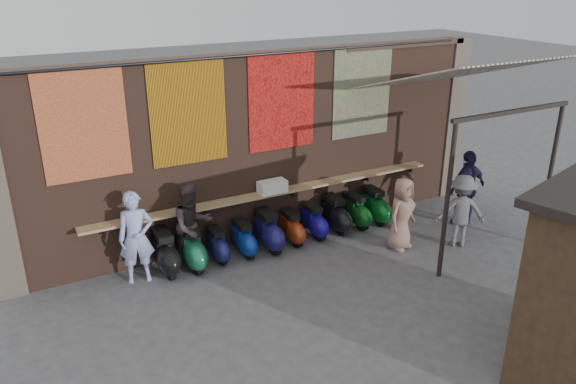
% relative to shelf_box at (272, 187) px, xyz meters
% --- Properties ---
extents(ground, '(70.00, 70.00, 0.00)m').
position_rel_shelf_box_xyz_m(ground, '(0.03, -2.30, -1.25)').
color(ground, '#474749').
rests_on(ground, ground).
extents(brick_wall, '(10.00, 0.40, 4.00)m').
position_rel_shelf_box_xyz_m(brick_wall, '(0.03, 0.40, 0.75)').
color(brick_wall, brown).
rests_on(brick_wall, ground).
extents(pier_right, '(0.50, 0.50, 4.00)m').
position_rel_shelf_box_xyz_m(pier_right, '(5.23, 0.40, 0.75)').
color(pier_right, '#4C4238').
rests_on(pier_right, ground).
extents(eating_counter, '(8.00, 0.32, 0.05)m').
position_rel_shelf_box_xyz_m(eating_counter, '(0.03, 0.03, -0.15)').
color(eating_counter, '#9E7A51').
rests_on(eating_counter, brick_wall).
extents(shelf_box, '(0.60, 0.32, 0.26)m').
position_rel_shelf_box_xyz_m(shelf_box, '(0.00, 0.00, 0.00)').
color(shelf_box, white).
rests_on(shelf_box, eating_counter).
extents(tapestry_redgold, '(1.50, 0.02, 2.00)m').
position_rel_shelf_box_xyz_m(tapestry_redgold, '(-3.57, 0.18, 1.75)').
color(tapestry_redgold, maroon).
rests_on(tapestry_redgold, brick_wall).
extents(tapestry_sun, '(1.50, 0.02, 2.00)m').
position_rel_shelf_box_xyz_m(tapestry_sun, '(-1.67, 0.18, 1.75)').
color(tapestry_sun, orange).
rests_on(tapestry_sun, brick_wall).
extents(tapestry_orange, '(1.50, 0.02, 2.00)m').
position_rel_shelf_box_xyz_m(tapestry_orange, '(0.33, 0.18, 1.75)').
color(tapestry_orange, red).
rests_on(tapestry_orange, brick_wall).
extents(tapestry_multi, '(1.50, 0.02, 2.00)m').
position_rel_shelf_box_xyz_m(tapestry_multi, '(2.33, 0.18, 1.75)').
color(tapestry_multi, navy).
rests_on(tapestry_multi, brick_wall).
extents(hang_rail, '(9.50, 0.06, 0.06)m').
position_rel_shelf_box_xyz_m(hang_rail, '(0.03, 0.17, 2.73)').
color(hang_rail, black).
rests_on(hang_rail, brick_wall).
extents(scooter_stool_0, '(0.40, 0.89, 0.85)m').
position_rel_shelf_box_xyz_m(scooter_stool_0, '(-2.47, -0.26, -0.83)').
color(scooter_stool_0, black).
rests_on(scooter_stool_0, ground).
extents(scooter_stool_1, '(0.40, 0.89, 0.85)m').
position_rel_shelf_box_xyz_m(scooter_stool_1, '(-1.95, -0.32, -0.83)').
color(scooter_stool_1, '#1A6846').
rests_on(scooter_stool_1, ground).
extents(scooter_stool_2, '(0.32, 0.71, 0.67)m').
position_rel_shelf_box_xyz_m(scooter_stool_2, '(-1.40, -0.28, -0.92)').
color(scooter_stool_2, navy).
rests_on(scooter_stool_2, ground).
extents(scooter_stool_3, '(0.34, 0.75, 0.71)m').
position_rel_shelf_box_xyz_m(scooter_stool_3, '(-0.83, -0.31, -0.90)').
color(scooter_stool_3, navy).
rests_on(scooter_stool_3, ground).
extents(scooter_stool_4, '(0.40, 0.88, 0.83)m').
position_rel_shelf_box_xyz_m(scooter_stool_4, '(-0.28, -0.34, -0.84)').
color(scooter_stool_4, '#181655').
rests_on(scooter_stool_4, ground).
extents(scooter_stool_5, '(0.33, 0.74, 0.70)m').
position_rel_shelf_box_xyz_m(scooter_stool_5, '(0.30, -0.30, -0.90)').
color(scooter_stool_5, maroon).
rests_on(scooter_stool_5, ground).
extents(scooter_stool_6, '(0.35, 0.77, 0.73)m').
position_rel_shelf_box_xyz_m(scooter_stool_6, '(0.87, -0.27, -0.89)').
color(scooter_stool_6, '#170C8C').
rests_on(scooter_stool_6, ground).
extents(scooter_stool_7, '(0.38, 0.85, 0.81)m').
position_rel_shelf_box_xyz_m(scooter_stool_7, '(1.44, -0.25, -0.85)').
color(scooter_stool_7, black).
rests_on(scooter_stool_7, ground).
extents(scooter_stool_8, '(0.35, 0.79, 0.75)m').
position_rel_shelf_box_xyz_m(scooter_stool_8, '(1.99, -0.28, -0.88)').
color(scooter_stool_8, '#0E4918').
rests_on(scooter_stool_8, ground).
extents(scooter_stool_9, '(0.38, 0.85, 0.81)m').
position_rel_shelf_box_xyz_m(scooter_stool_9, '(2.50, -0.28, -0.85)').
color(scooter_stool_9, '#0B4F1B').
rests_on(scooter_stool_9, ground).
extents(diner_left, '(0.72, 0.55, 1.79)m').
position_rel_shelf_box_xyz_m(diner_left, '(-2.99, -0.30, -0.36)').
color(diner_left, '#9CABE3').
rests_on(diner_left, ground).
extents(diner_right, '(0.97, 0.81, 1.77)m').
position_rel_shelf_box_xyz_m(diner_right, '(-1.89, -0.30, -0.37)').
color(diner_right, '#33282C').
rests_on(diner_right, ground).
extents(shopper_navy, '(1.06, 0.48, 1.78)m').
position_rel_shelf_box_xyz_m(shopper_navy, '(4.27, -1.35, -0.36)').
color(shopper_navy, '#191734').
rests_on(shopper_navy, ground).
extents(shopper_grey, '(1.18, 1.05, 1.59)m').
position_rel_shelf_box_xyz_m(shopper_grey, '(3.39, -2.09, -0.46)').
color(shopper_grey, '#5D5D62').
rests_on(shopper_grey, ground).
extents(shopper_tan, '(0.89, 0.73, 1.57)m').
position_rel_shelf_box_xyz_m(shopper_tan, '(2.20, -1.60, -0.47)').
color(shopper_tan, '#956D5E').
rests_on(shopper_tan, ground).
extents(stall_sign, '(1.17, 0.36, 0.50)m').
position_rel_shelf_box_xyz_m(stall_sign, '(1.99, -5.27, 0.76)').
color(stall_sign, gold).
rests_on(stall_sign, market_stall).
extents(stall_shelf, '(2.08, 0.66, 0.06)m').
position_rel_shelf_box_xyz_m(stall_shelf, '(1.99, -5.27, -0.24)').
color(stall_shelf, '#473321').
rests_on(stall_shelf, market_stall).
extents(awning_canvas, '(3.20, 3.28, 0.97)m').
position_rel_shelf_box_xyz_m(awning_canvas, '(3.53, -1.40, 2.30)').
color(awning_canvas, beige).
rests_on(awning_canvas, brick_wall).
extents(awning_ledger, '(3.30, 0.08, 0.12)m').
position_rel_shelf_box_xyz_m(awning_ledger, '(3.53, 0.19, 2.70)').
color(awning_ledger, '#33261C').
rests_on(awning_ledger, brick_wall).
extents(awning_header, '(3.00, 0.08, 0.08)m').
position_rel_shelf_box_xyz_m(awning_header, '(3.53, -2.90, 1.83)').
color(awning_header, black).
rests_on(awning_header, awning_post_left).
extents(awning_post_left, '(0.09, 0.09, 3.10)m').
position_rel_shelf_box_xyz_m(awning_post_left, '(2.13, -2.90, 0.30)').
color(awning_post_left, black).
rests_on(awning_post_left, ground).
extents(awning_post_right, '(0.09, 0.09, 3.10)m').
position_rel_shelf_box_xyz_m(awning_post_right, '(4.93, -2.90, 0.30)').
color(awning_post_right, black).
rests_on(awning_post_right, ground).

